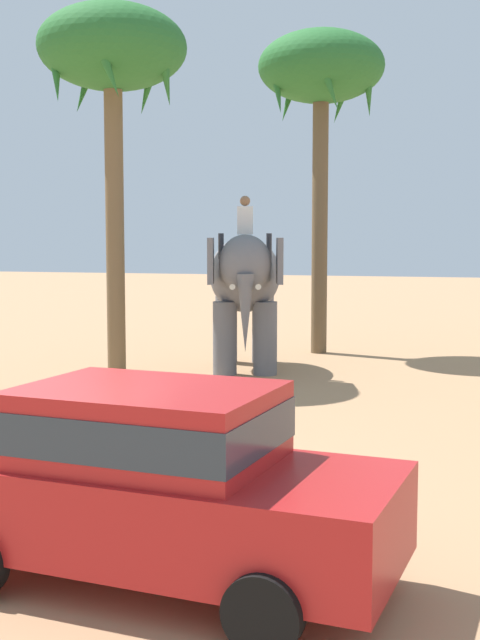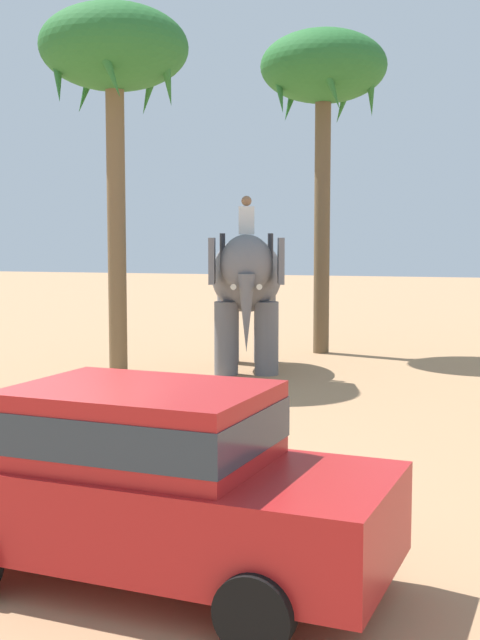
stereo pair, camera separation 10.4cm
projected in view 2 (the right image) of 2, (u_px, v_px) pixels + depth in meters
The scene contains 5 objects.
ground_plane at pixel (25, 523), 8.73m from camera, with size 120.00×120.00×0.00m, color tan.
car_sedan_foreground at pixel (149, 476), 7.16m from camera, with size 4.23×2.15×1.70m.
elephant_with_mahout at pixel (246, 282), 18.80m from camera, with size 2.52×4.02×3.88m.
palm_tree_near_hut at pixel (114, 58), 17.95m from camera, with size 3.20×3.20×7.94m.
palm_tree_left_of_road at pixel (323, 76), 21.18m from camera, with size 3.20×3.20×8.20m.
Camera 2 is at (4.69, -7.43, 2.94)m, focal length 47.06 mm.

